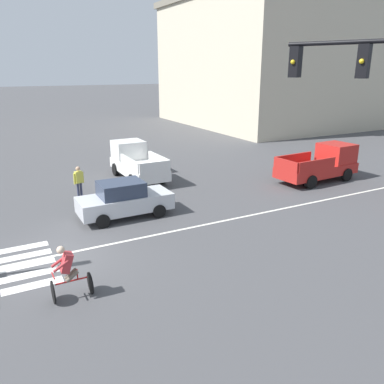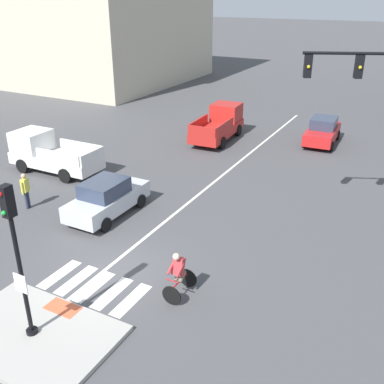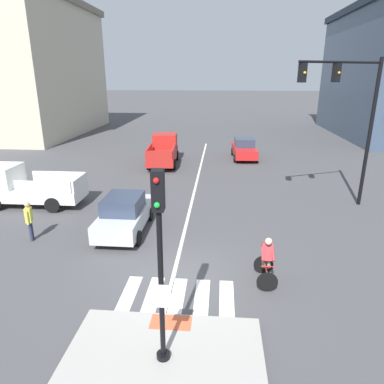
{
  "view_description": "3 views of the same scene",
  "coord_description": "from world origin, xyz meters",
  "px_view_note": "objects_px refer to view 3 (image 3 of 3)",
  "views": [
    {
      "loc": [
        13.12,
        -1.73,
        6.35
      ],
      "look_at": [
        0.13,
        5.19,
        1.7
      ],
      "focal_mm": 36.65,
      "sensor_mm": 36.0,
      "label": 1
    },
    {
      "loc": [
        8.6,
        -10.28,
        8.97
      ],
      "look_at": [
        0.73,
        4.51,
        1.37
      ],
      "focal_mm": 41.71,
      "sensor_mm": 36.0,
      "label": 2
    },
    {
      "loc": [
        1.21,
        -10.16,
        6.42
      ],
      "look_at": [
        0.01,
        4.1,
        1.62
      ],
      "focal_mm": 32.65,
      "sensor_mm": 36.0,
      "label": 3
    }
  ],
  "objects_px": {
    "car_red_eastbound_distant": "(244,149)",
    "pedestrian_at_curb_left": "(29,218)",
    "cyclist": "(267,259)",
    "signal_pole": "(160,253)",
    "pickup_truck_white_cross_left": "(24,187)",
    "pickup_truck_red_westbound_distant": "(164,151)",
    "traffic_light_mast": "(352,108)",
    "car_silver_westbound_near": "(125,214)"
  },
  "relations": [
    {
      "from": "car_silver_westbound_near",
      "to": "pedestrian_at_curb_left",
      "type": "xyz_separation_m",
      "value": [
        -3.58,
        -1.17,
        0.17
      ]
    },
    {
      "from": "pickup_truck_white_cross_left",
      "to": "pedestrian_at_curb_left",
      "type": "bearing_deg",
      "value": -58.11
    },
    {
      "from": "signal_pole",
      "to": "pickup_truck_white_cross_left",
      "type": "bearing_deg",
      "value": 131.92
    },
    {
      "from": "car_red_eastbound_distant",
      "to": "pickup_truck_white_cross_left",
      "type": "bearing_deg",
      "value": -135.49
    },
    {
      "from": "traffic_light_mast",
      "to": "pickup_truck_red_westbound_distant",
      "type": "xyz_separation_m",
      "value": [
        -10.39,
        8.53,
        -3.96
      ]
    },
    {
      "from": "cyclist",
      "to": "car_silver_westbound_near",
      "type": "bearing_deg",
      "value": 147.62
    },
    {
      "from": "pedestrian_at_curb_left",
      "to": "cyclist",
      "type": "bearing_deg",
      "value": -14.44
    },
    {
      "from": "car_red_eastbound_distant",
      "to": "traffic_light_mast",
      "type": "bearing_deg",
      "value": -68.54
    },
    {
      "from": "signal_pole",
      "to": "car_silver_westbound_near",
      "type": "distance_m",
      "value": 7.9
    },
    {
      "from": "signal_pole",
      "to": "cyclist",
      "type": "relative_size",
      "value": 2.7
    },
    {
      "from": "signal_pole",
      "to": "traffic_light_mast",
      "type": "bearing_deg",
      "value": 56.25
    },
    {
      "from": "pickup_truck_white_cross_left",
      "to": "pedestrian_at_curb_left",
      "type": "height_order",
      "value": "pickup_truck_white_cross_left"
    },
    {
      "from": "signal_pole",
      "to": "traffic_light_mast",
      "type": "height_order",
      "value": "traffic_light_mast"
    },
    {
      "from": "traffic_light_mast",
      "to": "cyclist",
      "type": "height_order",
      "value": "traffic_light_mast"
    },
    {
      "from": "car_red_eastbound_distant",
      "to": "cyclist",
      "type": "distance_m",
      "value": 17.98
    },
    {
      "from": "traffic_light_mast",
      "to": "pickup_truck_white_cross_left",
      "type": "height_order",
      "value": "traffic_light_mast"
    },
    {
      "from": "pickup_truck_white_cross_left",
      "to": "cyclist",
      "type": "bearing_deg",
      "value": -28.45
    },
    {
      "from": "pickup_truck_red_westbound_distant",
      "to": "cyclist",
      "type": "height_order",
      "value": "pickup_truck_red_westbound_distant"
    },
    {
      "from": "signal_pole",
      "to": "car_silver_westbound_near",
      "type": "height_order",
      "value": "signal_pole"
    },
    {
      "from": "pickup_truck_white_cross_left",
      "to": "signal_pole",
      "type": "bearing_deg",
      "value": -48.08
    },
    {
      "from": "car_silver_westbound_near",
      "to": "car_red_eastbound_distant",
      "type": "relative_size",
      "value": 0.98
    },
    {
      "from": "pickup_truck_red_westbound_distant",
      "to": "traffic_light_mast",
      "type": "bearing_deg",
      "value": -39.39
    },
    {
      "from": "car_red_eastbound_distant",
      "to": "pedestrian_at_curb_left",
      "type": "relative_size",
      "value": 2.51
    },
    {
      "from": "car_silver_westbound_near",
      "to": "cyclist",
      "type": "relative_size",
      "value": 2.44
    },
    {
      "from": "traffic_light_mast",
      "to": "car_silver_westbound_near",
      "type": "bearing_deg",
      "value": -159.44
    },
    {
      "from": "pickup_truck_white_cross_left",
      "to": "cyclist",
      "type": "xyz_separation_m",
      "value": [
        11.59,
        -6.28,
        -0.11
      ]
    },
    {
      "from": "pickup_truck_white_cross_left",
      "to": "pedestrian_at_curb_left",
      "type": "xyz_separation_m",
      "value": [
        2.44,
        -3.92,
        0.0
      ]
    },
    {
      "from": "car_silver_westbound_near",
      "to": "pedestrian_at_curb_left",
      "type": "bearing_deg",
      "value": -161.9
    },
    {
      "from": "traffic_light_mast",
      "to": "pickup_truck_red_westbound_distant",
      "type": "height_order",
      "value": "traffic_light_mast"
    },
    {
      "from": "cyclist",
      "to": "pedestrian_at_curb_left",
      "type": "relative_size",
      "value": 1.01
    },
    {
      "from": "pickup_truck_white_cross_left",
      "to": "cyclist",
      "type": "distance_m",
      "value": 13.18
    },
    {
      "from": "car_red_eastbound_distant",
      "to": "pickup_truck_white_cross_left",
      "type": "height_order",
      "value": "pickup_truck_white_cross_left"
    },
    {
      "from": "car_silver_westbound_near",
      "to": "pickup_truck_red_westbound_distant",
      "type": "bearing_deg",
      "value": 91.47
    },
    {
      "from": "pickup_truck_white_cross_left",
      "to": "car_silver_westbound_near",
      "type": "bearing_deg",
      "value": -24.54
    },
    {
      "from": "pedestrian_at_curb_left",
      "to": "signal_pole",
      "type": "bearing_deg",
      "value": -42.78
    },
    {
      "from": "signal_pole",
      "to": "pedestrian_at_curb_left",
      "type": "bearing_deg",
      "value": 137.22
    },
    {
      "from": "car_red_eastbound_distant",
      "to": "pedestrian_at_curb_left",
      "type": "bearing_deg",
      "value": -121.21
    },
    {
      "from": "traffic_light_mast",
      "to": "car_silver_westbound_near",
      "type": "distance_m",
      "value": 11.53
    },
    {
      "from": "pickup_truck_red_westbound_distant",
      "to": "pedestrian_at_curb_left",
      "type": "xyz_separation_m",
      "value": [
        -3.27,
        -13.48,
        0.0
      ]
    },
    {
      "from": "car_silver_westbound_near",
      "to": "signal_pole",
      "type": "bearing_deg",
      "value": -68.37
    },
    {
      "from": "traffic_light_mast",
      "to": "signal_pole",
      "type": "bearing_deg",
      "value": -123.75
    },
    {
      "from": "car_silver_westbound_near",
      "to": "car_red_eastbound_distant",
      "type": "bearing_deg",
      "value": 67.86
    }
  ]
}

